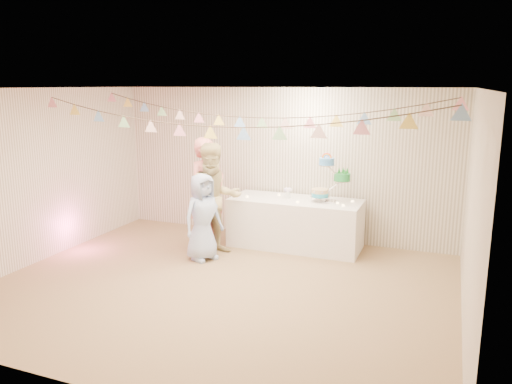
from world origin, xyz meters
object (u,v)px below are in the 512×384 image
at_px(table, 295,223).
at_px(person_adult_a, 207,195).
at_px(cake_stand, 330,183).
at_px(person_adult_b, 215,199).
at_px(person_child, 203,217).

height_order(table, person_adult_a, person_adult_a).
relative_size(table, person_adult_a, 1.17).
distance_m(table, cake_stand, 0.90).
bearing_deg(person_adult_b, cake_stand, -13.72).
xyz_separation_m(table, person_child, (-1.13, -1.11, 0.27)).
relative_size(table, person_child, 1.59).
distance_m(person_adult_b, person_child, 0.39).
bearing_deg(person_adult_b, table, -4.83).
xyz_separation_m(cake_stand, person_adult_a, (-1.82, -0.72, -0.20)).
bearing_deg(cake_stand, table, -174.81).
xyz_separation_m(cake_stand, person_adult_b, (-1.63, -0.84, -0.23)).
height_order(person_adult_a, person_adult_b, person_adult_a).
bearing_deg(cake_stand, person_adult_b, -152.72).
bearing_deg(cake_stand, person_adult_a, -158.38).
relative_size(cake_stand, person_adult_a, 0.40).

